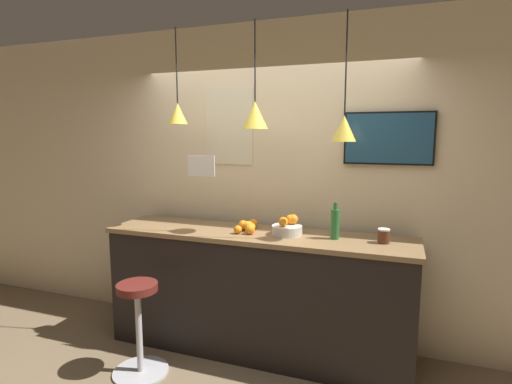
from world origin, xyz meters
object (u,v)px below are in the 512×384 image
Objects in this scene: bar_stool at (139,321)px; mounted_tv at (388,138)px; fruit_bowl at (287,228)px; juice_bottle at (335,223)px; spread_jar at (384,236)px.

mounted_tv reaches higher than bar_stool.
fruit_bowl reaches higher than bar_stool.
mounted_tv reaches higher than fruit_bowl.
fruit_bowl is at bearing 178.87° from juice_bottle.
spread_jar is (1.79, 0.66, 0.68)m from bar_stool.
fruit_bowl is 0.35× the size of mounted_tv.
mounted_tv is (0.36, 0.34, 0.67)m from juice_bottle.
bar_stool is at bearing -155.20° from juice_bottle.
mounted_tv is (-0.01, 0.34, 0.74)m from spread_jar.
bar_stool is 2.96× the size of fruit_bowl.
juice_bottle is 2.64× the size of spread_jar.
bar_stool is 1.40m from fruit_bowl.
mounted_tv is (0.76, 0.33, 0.74)m from fruit_bowl.
juice_bottle is 0.42× the size of mounted_tv.
spread_jar reaches higher than bar_stool.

